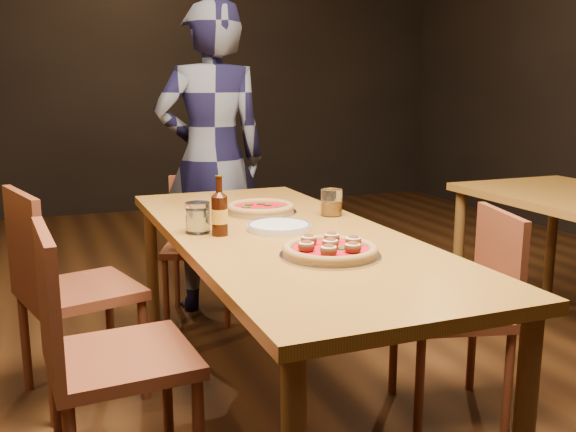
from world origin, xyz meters
name	(u,v)px	position (x,y,z in m)	size (l,w,h in m)	color
ground	(283,415)	(0.00, 0.00, 0.00)	(9.00, 9.00, 0.00)	black
table_main	(283,250)	(0.00, 0.00, 0.68)	(0.80, 2.00, 0.75)	brown
chair_main_nw	(122,356)	(-0.64, -0.26, 0.46)	(0.43, 0.43, 0.93)	brown
chair_main_sw	(80,289)	(-0.71, 0.48, 0.47)	(0.44, 0.44, 0.93)	brown
chair_main_e	(451,310)	(0.62, -0.21, 0.43)	(0.40, 0.40, 0.86)	brown
chair_end	(200,247)	(-0.03, 1.20, 0.41)	(0.38, 0.38, 0.82)	brown
pizza_meatball	(330,250)	(0.01, -0.38, 0.77)	(0.33, 0.33, 0.06)	#B7B7BF
pizza_margherita	(261,208)	(0.04, 0.37, 0.77)	(0.31, 0.31, 0.04)	#B7B7BF
plate_stack	(279,227)	(0.00, 0.03, 0.76)	(0.24, 0.24, 0.02)	white
beer_bottle	(220,215)	(-0.24, 0.03, 0.83)	(0.06, 0.06, 0.22)	black
water_glass	(198,218)	(-0.30, 0.10, 0.81)	(0.09, 0.09, 0.11)	white
amber_glass	(331,202)	(0.30, 0.21, 0.81)	(0.09, 0.09, 0.11)	#915610
diner	(212,159)	(0.09, 1.35, 0.87)	(0.64, 0.42, 1.75)	black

